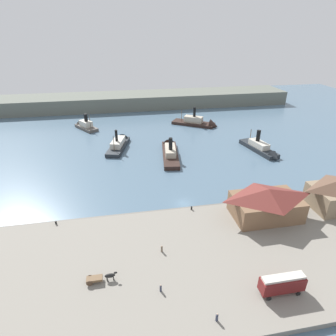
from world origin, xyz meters
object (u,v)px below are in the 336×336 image
at_px(horse_cart, 100,278).
at_px(ferry_approaching_west, 85,125).
at_px(mooring_post_west, 192,208).
at_px(ferry_mid_harbor, 170,150).
at_px(street_tram, 282,283).
at_px(pedestrian_near_east_shed, 162,249).
at_px(mooring_post_east, 56,222).
at_px(ferry_outer_harbor, 262,149).
at_px(pedestrian_walking_west, 217,317).
at_px(pedestrian_near_west_shed, 161,288).
at_px(ferry_shed_east_terminal, 267,203).
at_px(ferry_moored_east, 120,143).
at_px(ferry_moored_west, 200,123).

distance_m(horse_cart, ferry_approaching_west, 97.93).
bearing_deg(mooring_post_west, ferry_mid_harbor, 87.56).
xyz_separation_m(street_tram, pedestrian_near_east_shed, (-19.61, 14.17, -1.61)).
distance_m(mooring_post_east, mooring_post_west, 34.41).
distance_m(ferry_approaching_west, ferry_mid_harbor, 51.67).
relative_size(horse_cart, ferry_outer_harbor, 0.27).
bearing_deg(pedestrian_walking_west, pedestrian_near_east_shed, 110.18).
bearing_deg(mooring_post_west, pedestrian_near_west_shed, -116.77).
relative_size(mooring_post_west, ferry_outer_harbor, 0.04).
distance_m(horse_cart, pedestrian_near_east_shed, 13.98).
xyz_separation_m(street_tram, pedestrian_walking_west, (-13.24, -3.17, -1.58)).
bearing_deg(street_tram, pedestrian_near_west_shed, 168.89).
relative_size(ferry_shed_east_terminal, mooring_post_east, 18.72).
xyz_separation_m(mooring_post_west, ferry_outer_harbor, (37.72, 34.42, -0.20)).
xyz_separation_m(ferry_moored_east, ferry_mid_harbor, (19.23, -11.21, -0.05)).
bearing_deg(pedestrian_near_west_shed, mooring_post_east, 132.86).
bearing_deg(ferry_moored_east, mooring_post_west, -71.15).
xyz_separation_m(pedestrian_near_east_shed, mooring_post_east, (-24.14, 14.10, -0.31)).
height_order(pedestrian_near_west_shed, ferry_moored_east, ferry_moored_east).
bearing_deg(ferry_outer_harbor, mooring_post_west, -137.62).
bearing_deg(pedestrian_near_west_shed, ferry_moored_east, 94.13).
relative_size(ferry_shed_east_terminal, ferry_mid_harbor, 0.64).
distance_m(ferry_shed_east_terminal, pedestrian_near_west_shed, 34.94).
bearing_deg(ferry_shed_east_terminal, mooring_post_west, 161.28).
bearing_deg(ferry_shed_east_terminal, ferry_approaching_west, 121.60).
relative_size(ferry_shed_east_terminal, mooring_post_west, 18.72).
xyz_separation_m(ferry_approaching_west, ferry_mid_harbor, (35.48, -37.57, -0.26)).
bearing_deg(ferry_moored_west, pedestrian_walking_west, -104.64).
xyz_separation_m(horse_cart, pedestrian_walking_west, (19.15, -11.66, -0.13)).
relative_size(mooring_post_west, ferry_approaching_west, 0.06).
relative_size(ferry_moored_east, ferry_outer_harbor, 1.02).
bearing_deg(ferry_shed_east_terminal, ferry_moored_east, 121.57).
bearing_deg(street_tram, ferry_shed_east_terminal, 69.32).
xyz_separation_m(pedestrian_walking_west, ferry_approaching_west, (-29.87, 109.00, -0.44)).
bearing_deg(ferry_moored_west, horse_cart, -116.75).
height_order(pedestrian_near_west_shed, pedestrian_walking_west, pedestrian_walking_west).
relative_size(ferry_approaching_west, ferry_mid_harbor, 0.59).
relative_size(ferry_shed_east_terminal, pedestrian_near_west_shed, 10.55).
height_order(horse_cart, pedestrian_near_east_shed, horse_cart).
distance_m(horse_cart, pedestrian_walking_west, 22.42).
bearing_deg(ferry_outer_harbor, ferry_moored_west, 111.47).
height_order(ferry_mid_harbor, ferry_moored_west, ferry_moored_west).
distance_m(horse_cart, mooring_post_west, 30.30).
bearing_deg(street_tram, ferry_moored_west, 82.19).
distance_m(mooring_post_west, ferry_mid_harbor, 40.15).
distance_m(horse_cart, ferry_moored_east, 71.20).
distance_m(mooring_post_west, ferry_moored_west, 75.37).
relative_size(horse_cart, ferry_moored_east, 0.27).
height_order(mooring_post_west, ferry_outer_harbor, ferry_outer_harbor).
bearing_deg(ferry_moored_west, ferry_approaching_west, 174.06).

